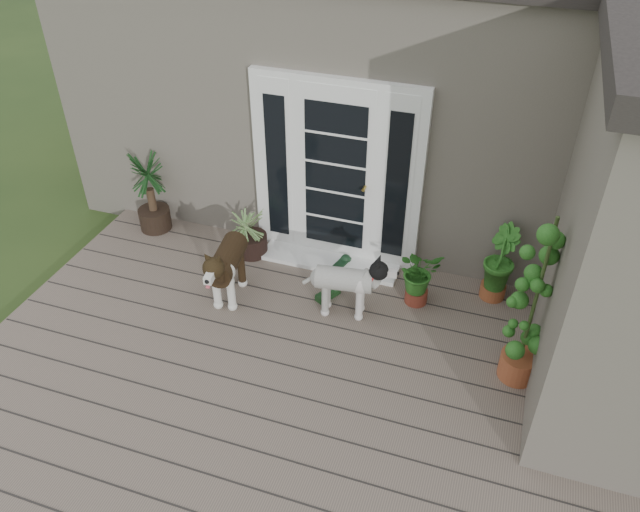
% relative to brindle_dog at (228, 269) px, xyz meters
% --- Properties ---
extents(deck, '(6.20, 4.60, 0.12)m').
position_rel_brindle_dog_xyz_m(deck, '(1.03, -1.09, -0.42)').
color(deck, '#6B5B4C').
rests_on(deck, ground).
extents(house_main, '(7.40, 4.00, 3.10)m').
position_rel_brindle_dog_xyz_m(house_main, '(1.03, 3.16, 1.07)').
color(house_main, '#665E54').
rests_on(house_main, ground).
extents(door_unit, '(1.90, 0.14, 2.15)m').
position_rel_brindle_dog_xyz_m(door_unit, '(0.83, 1.11, 0.71)').
color(door_unit, white).
rests_on(door_unit, deck).
extents(door_step, '(1.60, 0.40, 0.05)m').
position_rel_brindle_dog_xyz_m(door_step, '(0.83, 0.91, -0.34)').
color(door_step, white).
rests_on(door_step, deck).
extents(brindle_dog, '(0.50, 0.92, 0.73)m').
position_rel_brindle_dog_xyz_m(brindle_dog, '(0.00, 0.00, 0.00)').
color(brindle_dog, '#322212').
rests_on(brindle_dog, deck).
extents(white_dog, '(0.82, 0.44, 0.65)m').
position_rel_brindle_dog_xyz_m(white_dog, '(1.23, 0.14, -0.04)').
color(white_dog, silver).
rests_on(white_dog, deck).
extents(spider_plant, '(0.64, 0.64, 0.67)m').
position_rel_brindle_dog_xyz_m(spider_plant, '(-0.10, 0.81, -0.03)').
color(spider_plant, '#87A163').
rests_on(spider_plant, deck).
extents(yucca, '(0.91, 0.91, 1.06)m').
position_rel_brindle_dog_xyz_m(yucca, '(-1.46, 0.91, 0.17)').
color(yucca, black).
rests_on(yucca, deck).
extents(herb_a, '(0.64, 0.64, 0.58)m').
position_rel_brindle_dog_xyz_m(herb_a, '(1.92, 0.56, -0.08)').
color(herb_a, '#1B5A19').
rests_on(herb_a, deck).
extents(herb_b, '(0.52, 0.52, 0.66)m').
position_rel_brindle_dog_xyz_m(herb_b, '(2.68, 0.91, -0.04)').
color(herb_b, '#225217').
rests_on(herb_b, deck).
extents(herb_c, '(0.45, 0.45, 0.50)m').
position_rel_brindle_dog_xyz_m(herb_c, '(3.33, 0.91, -0.12)').
color(herb_c, '#265D1A').
rests_on(herb_c, deck).
extents(sapling, '(0.70, 0.70, 1.83)m').
position_rel_brindle_dog_xyz_m(sapling, '(3.02, -0.19, 0.55)').
color(sapling, '#1D621C').
rests_on(sapling, deck).
extents(clog_left, '(0.22, 0.34, 0.09)m').
position_rel_brindle_dog_xyz_m(clog_left, '(0.99, 0.87, -0.32)').
color(clog_left, black).
rests_on(clog_left, deck).
extents(clog_right, '(0.29, 0.36, 0.10)m').
position_rel_brindle_dog_xyz_m(clog_right, '(1.00, 0.32, -0.31)').
color(clog_right, '#143315').
rests_on(clog_right, deck).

